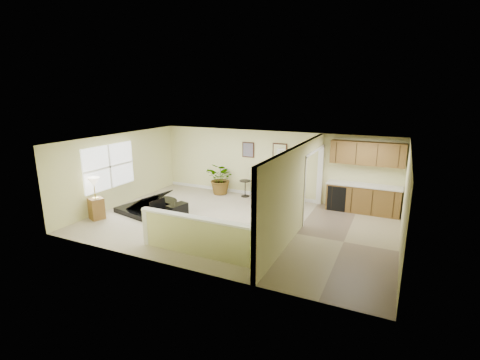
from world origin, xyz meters
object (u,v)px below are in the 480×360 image
at_px(loveseat, 275,192).
at_px(piano_bench, 177,211).
at_px(palm_plant, 221,179).
at_px(lamp_stand, 96,202).
at_px(piano, 147,192).
at_px(small_plant, 288,200).
at_px(accent_table, 245,186).

bearing_deg(loveseat, piano_bench, -150.72).
height_order(palm_plant, lamp_stand, lamp_stand).
bearing_deg(palm_plant, piano, -116.29).
distance_m(loveseat, lamp_stand, 6.01).
xyz_separation_m(piano, palm_plant, (1.35, 2.73, -0.03)).
bearing_deg(lamp_stand, palm_plant, 60.94).
relative_size(piano, lamp_stand, 1.61).
height_order(piano, loveseat, piano).
xyz_separation_m(piano_bench, small_plant, (2.85, 2.50, 0.04)).
distance_m(piano, loveseat, 4.46).
xyz_separation_m(accent_table, palm_plant, (-0.97, -0.08, 0.20)).
distance_m(piano_bench, lamp_stand, 2.52).
height_order(loveseat, lamp_stand, lamp_stand).
height_order(accent_table, palm_plant, palm_plant).
height_order(accent_table, small_plant, accent_table).
distance_m(piano_bench, small_plant, 3.79).
bearing_deg(accent_table, small_plant, -15.00).
bearing_deg(loveseat, lamp_stand, -160.93).
xyz_separation_m(piano, piano_bench, (1.32, -0.18, -0.42)).
bearing_deg(small_plant, piano, -150.85).
bearing_deg(accent_table, palm_plant, -174.99).
height_order(accent_table, lamp_stand, lamp_stand).
height_order(piano_bench, palm_plant, palm_plant).
height_order(piano, lamp_stand, piano).
xyz_separation_m(piano_bench, accent_table, (1.00, 3.00, 0.18)).
relative_size(palm_plant, small_plant, 2.14).
height_order(piano, palm_plant, piano).
height_order(loveseat, palm_plant, palm_plant).
bearing_deg(small_plant, piano_bench, -138.72).
xyz_separation_m(piano, loveseat, (3.53, 2.71, -0.28)).
relative_size(loveseat, small_plant, 3.22).
relative_size(loveseat, lamp_stand, 1.49).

